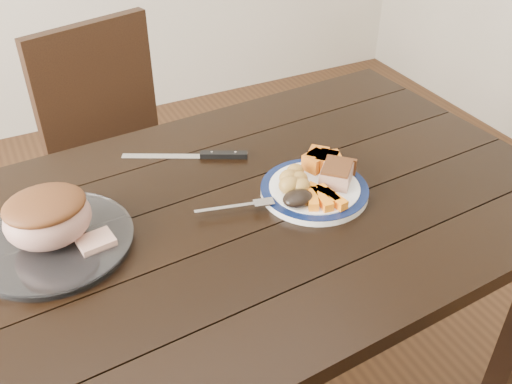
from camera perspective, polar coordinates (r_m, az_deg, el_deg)
name	(u,v)px	position (r m, az deg, el deg)	size (l,w,h in m)	color
dining_table	(221,247)	(1.32, -3.51, -5.49)	(1.66, 1.01, 0.75)	black
chair_far	(122,151)	(1.96, -13.29, 4.01)	(0.52, 0.53, 0.93)	black
dinner_plate	(314,191)	(1.33, 5.84, 0.14)	(0.25, 0.25, 0.02)	white
plate_rim	(314,188)	(1.32, 5.87, 0.43)	(0.25, 0.25, 0.02)	#0B173B
serving_platter	(55,243)	(1.24, -19.50, -4.87)	(0.31, 0.31, 0.02)	white
pork_slice	(337,174)	(1.33, 8.06, 1.75)	(0.08, 0.07, 0.04)	tan
roasted_potatoes	(294,180)	(1.30, 3.83, 1.16)	(0.09, 0.10, 0.04)	gold
carrot_batons	(323,197)	(1.27, 6.76, -0.51)	(0.08, 0.11, 0.02)	orange
pumpkin_wedges	(322,161)	(1.38, 6.64, 3.14)	(0.09, 0.10, 0.04)	orange
dark_mushroom	(298,198)	(1.25, 4.21, -0.63)	(0.07, 0.05, 0.03)	black
fork	(241,206)	(1.25, -1.54, -1.43)	(0.18, 0.06, 0.00)	silver
roast_joint	(48,219)	(1.21, -20.09, -2.55)	(0.17, 0.15, 0.11)	tan
cut_slice	(96,242)	(1.19, -15.70, -4.84)	(0.07, 0.06, 0.02)	tan
carving_knife	(208,155)	(1.46, -4.80, 3.69)	(0.29, 0.16, 0.01)	silver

